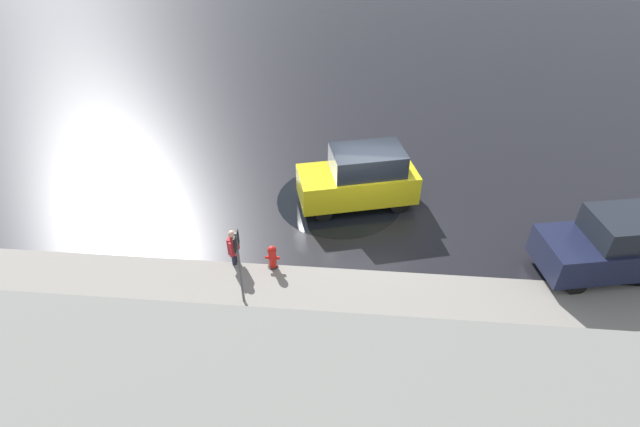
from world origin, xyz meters
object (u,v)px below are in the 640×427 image
(fire_hydrant, at_px, (272,257))
(parked_sedan, at_px, (621,244))
(sign_post, at_px, (238,258))
(pedestrian, at_px, (233,245))
(moving_hatchback, at_px, (360,178))

(fire_hydrant, bearing_deg, parked_sedan, -175.72)
(parked_sedan, bearing_deg, fire_hydrant, 4.28)
(parked_sedan, distance_m, sign_post, 10.61)
(fire_hydrant, relative_size, pedestrian, 0.66)
(moving_hatchback, relative_size, fire_hydrant, 5.25)
(pedestrian, bearing_deg, fire_hydrant, 175.14)
(parked_sedan, relative_size, pedestrian, 3.74)
(parked_sedan, height_order, sign_post, sign_post)
(fire_hydrant, bearing_deg, moving_hatchback, -124.88)
(sign_post, bearing_deg, fire_hydrant, -112.29)
(moving_hatchback, xyz_separation_m, fire_hydrant, (2.42, 3.47, -0.63))
(fire_hydrant, distance_m, pedestrian, 1.18)
(parked_sedan, height_order, pedestrian, parked_sedan)
(parked_sedan, xyz_separation_m, fire_hydrant, (9.80, 0.73, -0.60))
(moving_hatchback, distance_m, parked_sedan, 7.87)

